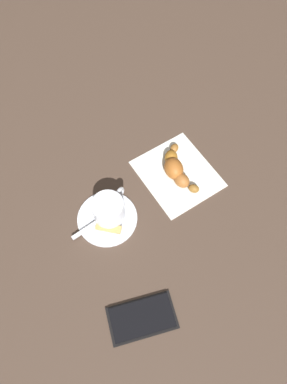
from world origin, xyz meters
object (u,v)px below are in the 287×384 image
sugar_packet (109,228)px  napkin (177,174)px  saucer (107,218)px  cell_phone (142,318)px  espresso_cup (109,209)px  teaspoon (107,215)px  croissant (176,169)px

sugar_packet → napkin: bearing=53.6°
saucer → cell_phone: (0.08, 0.21, 0.00)m
sugar_packet → espresso_cup: bearing=99.1°
teaspoon → napkin: bearing=173.3°
teaspoon → napkin: size_ratio=0.76×
teaspoon → sugar_packet: (0.02, 0.03, 0.00)m
saucer → croissant: 0.20m
saucer → espresso_cup: 0.04m
espresso_cup → teaspoon: espresso_cup is taller
teaspoon → cell_phone: teaspoon is taller
saucer → cell_phone: cell_phone is taller
croissant → saucer: bearing=-4.4°
espresso_cup → cell_phone: 0.23m
espresso_cup → croissant: 0.19m
sugar_packet → cell_phone: (0.07, 0.19, -0.01)m
teaspoon → sugar_packet: teaspoon is taller
napkin → cell_phone: (0.28, 0.19, 0.00)m
espresso_cup → teaspoon: size_ratio=0.68×
teaspoon → cell_phone: 0.23m
saucer → teaspoon: (-0.00, -0.00, 0.01)m
espresso_cup → croissant: (-0.19, 0.02, -0.02)m
saucer → sugar_packet: size_ratio=2.39×
teaspoon → napkin: teaspoon is taller
sugar_packet → cell_phone: sugar_packet is taller
napkin → saucer: bearing=-5.8°
teaspoon → napkin: (-0.20, 0.02, -0.01)m
cell_phone → sugar_packet: bearing=-109.9°
saucer → cell_phone: 0.23m
croissant → napkin: bearing=121.7°
sugar_packet → saucer: bearing=111.7°
teaspoon → cell_phone: size_ratio=0.91×
saucer → napkin: 0.20m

